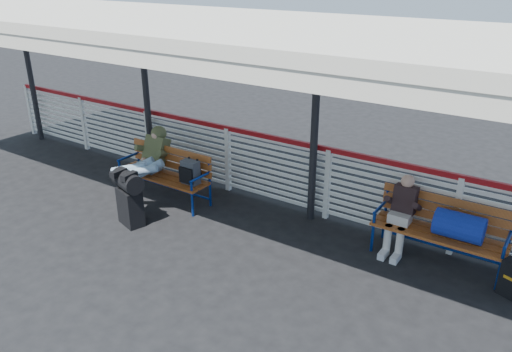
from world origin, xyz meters
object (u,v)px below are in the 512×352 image
Objects in this scene: luggage_stack at (129,196)px; bench_left at (172,170)px; companion_person at (401,214)px; bench_right at (451,226)px; traveler_man at (144,164)px.

luggage_stack is 1.04m from bench_left.
luggage_stack is 4.16m from companion_person.
luggage_stack is at bearing -160.37° from bench_right.
companion_person is (3.83, 1.60, 0.10)m from luggage_stack.
luggage_stack is 0.51× the size of bench_left.
bench_left and bench_right have the same top height.
bench_left is (-0.04, 1.04, 0.08)m from luggage_stack.
companion_person is at bearing -178.82° from bench_right.
luggage_stack is at bearing -63.30° from traveler_man.
traveler_man reaches higher than companion_person.
companion_person is (-0.69, -0.01, -0.01)m from bench_right.
traveler_man is at bearing 133.39° from luggage_stack.
bench_left is 1.10× the size of traveler_man.
bench_right is at bearing 7.20° from bench_left.
bench_right is 1.10× the size of traveler_man.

